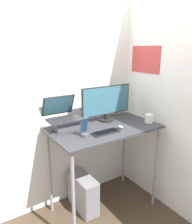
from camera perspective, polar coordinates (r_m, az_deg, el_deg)
name	(u,v)px	position (r m, az deg, el deg)	size (l,w,h in m)	color
ground_plane	(121,224)	(2.58, 6.56, -27.14)	(12.00, 12.00, 0.00)	#473828
wall_back	(84,91)	(2.52, -3.13, 5.46)	(6.00, 0.05, 2.60)	white
wall_side_right	(174,96)	(2.41, 19.64, 4.04)	(0.06, 6.00, 2.60)	white
desk	(104,138)	(2.32, 2.14, -6.69)	(1.14, 0.64, 0.99)	#333338
laptop	(64,120)	(2.25, -8.27, -2.09)	(0.35, 0.33, 0.32)	#4C4C51
monitor	(107,103)	(2.43, 2.79, 2.23)	(0.63, 0.17, 0.39)	black
keyboard	(106,132)	(2.12, 2.58, -5.30)	(0.28, 0.11, 0.02)	black
mouse	(120,127)	(2.25, 6.41, -3.90)	(0.04, 0.07, 0.03)	#99999E
cell_phone	(85,131)	(2.03, -2.97, -4.95)	(0.07, 0.07, 0.18)	#4C4C51
computer_tower	(83,193)	(2.63, -3.38, -20.31)	(0.18, 0.43, 0.41)	gray
mug	(149,118)	(2.46, 13.64, -1.65)	(0.09, 0.09, 0.09)	white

